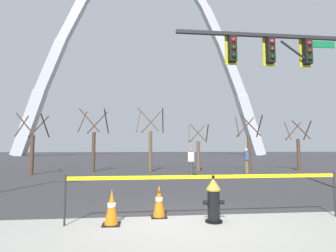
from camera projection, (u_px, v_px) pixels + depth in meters
The scene contains 15 objects.
ground_plane at pixel (184, 220), 5.90m from camera, with size 240.00×240.00×0.00m, color #333335.
fire_hydrant at pixel (213, 200), 5.73m from camera, with size 0.46×0.48×0.99m.
caution_tape_barrier at pixel (208, 188), 5.84m from camera, with size 6.04×0.15×1.03m.
traffic_cone_by_hydrant at pixel (112, 208), 5.51m from camera, with size 0.36×0.36×0.73m.
traffic_cone_mid_sidewalk at pixel (159, 202), 6.13m from camera, with size 0.36×0.36×0.73m.
traffic_signal_gantry at pixel (299, 73), 9.59m from camera, with size 6.42×0.44×6.00m.
monument_arch at pixel (145, 60), 62.26m from camera, with size 56.59×2.42×50.05m.
tree_far_left at pixel (32, 148), 16.30m from camera, with size 1.70×1.71×3.67m.
tree_left_mid at pixel (94, 144), 18.37m from camera, with size 1.96×1.97×4.25m.
tree_center_left at pixel (150, 143), 18.84m from camera, with size 2.01×2.03×4.38m.
tree_center_right at pixel (198, 150), 19.02m from camera, with size 1.54×1.54×3.30m.
tree_right_mid at pixel (249, 146), 18.51m from camera, with size 1.79×1.80×3.86m.
tree_far_right at pixel (298, 148), 19.47m from camera, with size 1.66×1.67×3.57m.
pedestrian_walking_left at pixel (247, 160), 17.14m from camera, with size 0.28×0.38×1.59m.
pedestrian_standing_center at pixel (191, 162), 14.98m from camera, with size 0.39×0.34×1.59m.
Camera 1 is at (-0.97, -5.98, 1.57)m, focal length 28.68 mm.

